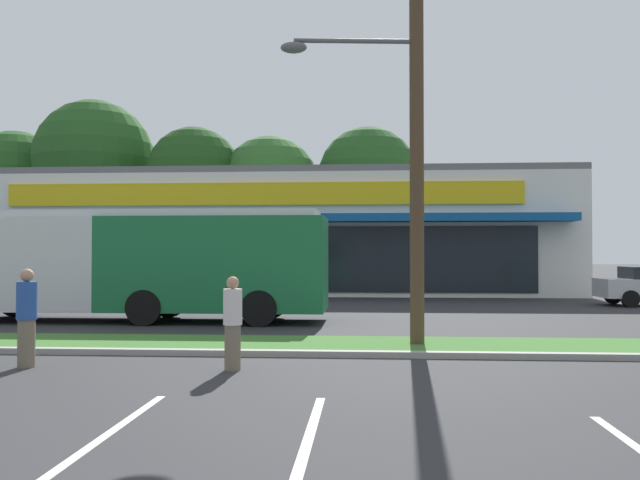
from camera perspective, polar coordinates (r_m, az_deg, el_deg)
grass_median at (r=14.78m, az=-10.91°, el=-8.71°), size 56.00×2.20×0.12m
curb_lip at (r=13.62m, az=-12.24°, el=-9.37°), size 56.00×0.24×0.12m
parking_stripe_1 at (r=7.68m, az=-18.98°, el=-16.29°), size 0.12×4.80×0.01m
parking_stripe_2 at (r=7.19m, az=-1.27°, el=-17.43°), size 0.12×4.80×0.01m
storefront_building at (r=36.77m, az=-3.64°, el=0.48°), size 29.77×13.88×6.06m
tree_far_left at (r=53.83m, az=-24.60°, el=4.31°), size 7.87×7.87×10.95m
tree_left at (r=49.71m, az=-18.77°, el=6.55°), size 8.29×8.29×12.74m
tree_mid_left at (r=45.41m, az=-10.73°, el=5.52°), size 6.31×6.31×10.42m
tree_mid at (r=44.80m, az=-4.34°, el=4.63°), size 6.66×6.66×9.83m
tree_mid_right at (r=45.39m, az=4.12°, el=5.37°), size 6.81×6.81×10.55m
utility_pole at (r=14.40m, az=7.65°, el=10.23°), size 3.06×2.40×9.02m
city_bus at (r=20.52m, az=-16.08°, el=-1.78°), size 11.77×2.68×3.25m
pedestrian_near_bench at (r=12.93m, az=-23.82°, el=-6.10°), size 0.35×0.35×1.74m
pedestrian_by_pole at (r=11.65m, az=-7.49°, el=-7.06°), size 0.33×0.33×1.61m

